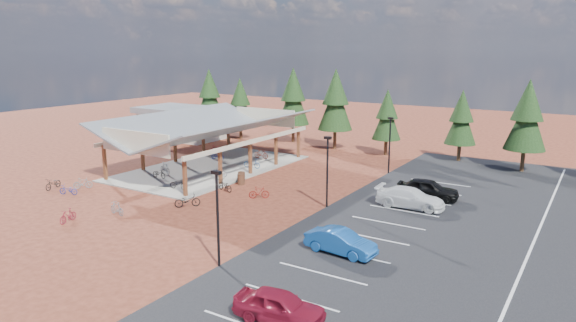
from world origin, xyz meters
The scene contains 37 objects.
ground centered at (0.00, 0.00, 0.00)m, with size 140.00×140.00×0.00m, color #582317.
asphalt_lot centered at (18.50, 3.00, 0.02)m, with size 27.00×44.00×0.04m, color black.
concrete_pad centered at (-10.00, 7.00, 0.05)m, with size 10.60×18.60×0.10m, color gray.
bike_pavilion centered at (-10.00, 7.00, 3.82)m, with size 11.65×19.40×4.97m.
outbuilding centered at (-24.00, 18.00, 2.03)m, with size 11.00×7.00×3.90m.
lamp_post_0 centered at (5.00, -10.00, 2.98)m, with size 0.50×0.25×5.14m.
lamp_post_1 centered at (5.00, 2.00, 2.98)m, with size 0.50×0.25×5.14m.
lamp_post_2 centered at (5.00, 14.00, 2.98)m, with size 0.50×0.25×5.14m.
trash_bin_0 centered at (-4.41, 4.36, 0.45)m, with size 0.60×0.60×0.90m, color #4C2C1B.
trash_bin_1 centered at (-4.00, 3.76, 0.45)m, with size 0.60×0.60×0.90m, color #4C2C1B.
pine_0 centered at (-23.58, 22.86, 5.21)m, with size 3.66×3.66×8.52m.
pine_1 centered at (-17.55, 21.59, 4.63)m, with size 3.25×3.25×7.58m.
pine_2 centered at (-10.68, 22.98, 5.47)m, with size 3.84×3.84×8.95m.
pine_3 centered at (-4.50, 21.90, 5.49)m, with size 3.86×3.86×8.98m.
pine_4 centered at (1.70, 21.62, 4.27)m, with size 3.01×3.01×7.00m.
pine_5 centered at (9.05, 22.77, 4.37)m, with size 3.08×3.08×7.16m.
pine_6 centered at (15.18, 21.16, 5.20)m, with size 3.65×3.65×8.51m.
bike_0 centered at (-11.15, 1.44, 0.50)m, with size 0.53×1.51×0.79m, color black.
bike_1 centered at (-11.71, 2.73, 0.64)m, with size 0.50×1.79×1.07m, color gray.
bike_2 centered at (-11.62, 9.93, 0.50)m, with size 0.53×1.51×0.79m, color #213496.
bike_3 centered at (-13.59, 11.90, 0.59)m, with size 0.46×1.63×0.98m, color maroon.
bike_4 centered at (-7.18, -0.34, 0.51)m, with size 0.55×1.58×0.83m, color black.
bike_5 centered at (-6.96, 4.65, 0.54)m, with size 0.41×1.47×0.88m, color gray.
bike_6 centered at (-6.55, 8.81, 0.55)m, with size 0.59×1.70×0.89m, color #204F8A.
bike_7 centered at (-8.25, 12.77, 0.59)m, with size 0.46×1.63×0.98m, color maroon.
bike_8 centered at (-16.02, -5.41, 0.46)m, with size 0.61×1.75×0.92m, color black.
bike_9 centered at (-14.12, -4.06, 0.45)m, with size 0.42×1.49×0.89m, color gray.
bike_10 centered at (-13.52, -5.81, 0.40)m, with size 0.53×1.52×0.80m, color #232F97.
bike_11 centered at (-7.81, -9.86, 0.46)m, with size 0.43×1.52×0.91m, color maroon.
bike_12 centered at (-3.49, -3.24, 0.48)m, with size 0.64×1.83×0.96m, color black.
bike_13 centered at (-6.33, -7.13, 0.46)m, with size 0.43×1.53×0.92m, color gray.
bike_15 centered at (-0.38, 1.24, 0.47)m, with size 0.44×1.55×0.93m, color maroon.
bike_16 centered at (-3.87, 1.45, 0.47)m, with size 0.62×1.78×0.93m, color black.
car_0 centered at (10.68, -12.96, 0.71)m, with size 1.57×3.91×1.33m, color maroon.
car_1 centered at (9.63, -5.14, 0.71)m, with size 1.41×4.05×1.33m, color #14478D.
car_3 centered at (10.10, 5.03, 0.74)m, with size 1.97×4.85×1.41m, color white.
car_4 centered at (10.51, 7.74, 0.81)m, with size 1.83×4.54×1.55m, color black.
Camera 1 is at (21.31, -29.25, 11.15)m, focal length 32.00 mm.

